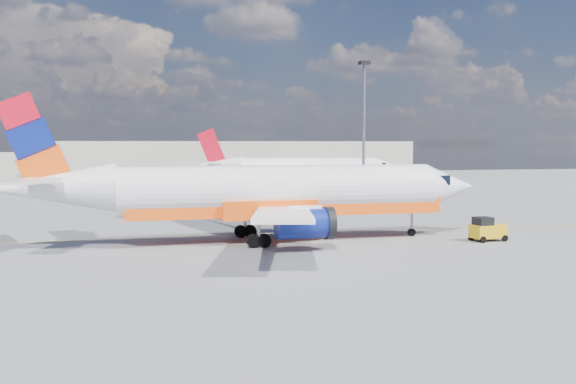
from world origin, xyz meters
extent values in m
plane|color=slate|center=(0.00, 0.00, 0.00)|extent=(240.00, 240.00, 0.00)
cube|color=gold|center=(0.00, 3.00, 0.01)|extent=(70.00, 0.15, 0.01)
cube|color=#BBB3A1|center=(5.00, 75.00, 4.00)|extent=(70.00, 14.00, 8.00)
cylinder|color=white|center=(-1.03, -0.70, 3.99)|extent=(24.51, 4.51, 3.77)
cone|color=white|center=(13.39, -0.26, 3.99)|extent=(4.55, 3.90, 3.77)
cone|color=white|center=(-17.11, -1.18, 4.38)|extent=(7.87, 3.82, 3.58)
cube|color=black|center=(11.83, -0.31, 4.60)|extent=(1.96, 2.61, 0.78)
cube|color=#FF5410|center=(-0.47, -0.68, 2.72)|extent=(24.49, 3.84, 1.33)
cube|color=white|center=(-2.93, 7.02, 3.00)|extent=(7.03, 13.78, 0.89)
cube|color=white|center=(-2.46, -8.51, 3.00)|extent=(6.30, 13.76, 0.89)
cylinder|color=navy|center=(-0.63, 4.31, 1.94)|extent=(4.06, 2.23, 2.11)
cylinder|color=navy|center=(-0.32, -5.67, 1.94)|extent=(4.06, 2.23, 2.11)
cylinder|color=black|center=(1.15, 4.37, 1.94)|extent=(0.63, 2.35, 2.33)
cylinder|color=black|center=(1.45, -5.61, 1.94)|extent=(0.63, 2.35, 2.33)
cube|color=#FF5410|center=(-18.77, -1.23, 7.77)|extent=(5.22, 0.49, 6.92)
cube|color=white|center=(-18.88, 2.32, 5.10)|extent=(4.17, 6.05, 0.20)
cube|color=white|center=(-18.66, -4.78, 5.10)|extent=(3.90, 6.01, 0.20)
cylinder|color=gray|center=(10.06, -0.36, 1.39)|extent=(0.21, 0.21, 2.33)
cylinder|color=black|center=(10.06, -0.36, 0.31)|extent=(0.63, 0.28, 0.62)
cylinder|color=black|center=(-3.33, 1.90, 0.50)|extent=(1.01, 0.45, 1.00)
cylinder|color=black|center=(-3.17, -3.42, 0.50)|extent=(1.01, 0.45, 1.00)
cylinder|color=white|center=(15.02, 52.42, 3.59)|extent=(22.14, 8.53, 3.39)
cone|color=white|center=(27.62, 49.33, 3.59)|extent=(4.69, 4.25, 3.39)
cone|color=white|center=(0.96, 55.87, 3.94)|extent=(7.55, 4.80, 3.22)
cube|color=black|center=(26.26, 49.66, 4.14)|extent=(2.19, 2.63, 0.70)
cube|color=white|center=(15.50, 52.30, 2.45)|extent=(21.99, 7.95, 1.20)
cube|color=white|center=(15.23, 59.56, 2.69)|extent=(3.24, 11.99, 0.80)
cube|color=white|center=(11.90, 45.99, 2.69)|extent=(8.41, 12.09, 0.80)
cylinder|color=white|center=(16.57, 56.66, 1.75)|extent=(3.94, 2.70, 1.90)
cylinder|color=white|center=(14.43, 47.94, 1.75)|extent=(3.94, 2.70, 1.90)
cylinder|color=black|center=(18.12, 56.28, 1.75)|extent=(0.98, 2.15, 2.10)
cylinder|color=black|center=(15.98, 47.56, 1.75)|extent=(0.98, 2.15, 2.10)
cube|color=red|center=(-0.49, 56.23, 6.99)|extent=(4.62, 1.41, 6.23)
cube|color=white|center=(0.27, 59.33, 4.59)|extent=(2.56, 5.14, 0.18)
cube|color=white|center=(-1.25, 53.12, 4.59)|extent=(4.50, 5.40, 0.18)
cylinder|color=gray|center=(24.71, 50.04, 1.25)|extent=(0.22, 0.22, 2.10)
cylinder|color=black|center=(24.71, 50.04, 0.28)|extent=(0.60, 0.37, 0.56)
cylinder|color=black|center=(13.65, 55.22, 0.45)|extent=(0.96, 0.58, 0.90)
cylinder|color=black|center=(12.51, 50.57, 0.45)|extent=(0.96, 0.58, 0.90)
cylinder|color=black|center=(13.65, -3.59, 0.25)|extent=(0.53, 0.27, 0.51)
cylinder|color=black|center=(13.85, -5.00, 0.25)|extent=(0.53, 0.27, 0.51)
cylinder|color=black|center=(15.66, -3.31, 0.25)|extent=(0.53, 0.27, 0.51)
cylinder|color=black|center=(15.86, -4.72, 0.25)|extent=(0.53, 0.27, 0.51)
cube|color=gold|center=(14.76, -4.16, 0.76)|extent=(2.82, 1.78, 1.02)
cube|color=black|center=(14.25, -4.23, 1.58)|extent=(1.38, 1.38, 0.61)
cube|color=white|center=(-0.15, 1.51, 0.02)|extent=(0.36, 0.36, 0.04)
cone|color=#F15B09|center=(-0.15, 1.51, 0.27)|extent=(0.31, 0.31, 0.47)
cylinder|color=gray|center=(17.64, 33.21, 9.01)|extent=(0.40, 0.40, 18.03)
cube|color=black|center=(17.64, 33.21, 18.30)|extent=(1.35, 1.35, 0.45)
camera|label=1|loc=(-11.17, -48.88, 7.51)|focal=40.00mm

